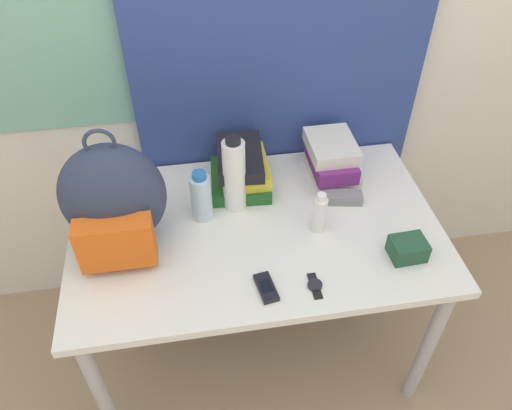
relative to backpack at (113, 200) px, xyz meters
name	(u,v)px	position (x,y,z in m)	size (l,w,h in m)	color
wall_back	(232,18)	(0.44, 0.46, 0.35)	(6.00, 0.06, 2.50)	silver
curtain_blue	(282,21)	(0.60, 0.41, 0.35)	(1.06, 0.04, 2.50)	navy
desk	(256,243)	(0.44, -0.01, -0.26)	(1.25, 0.77, 0.72)	silver
backpack	(113,200)	(0.00, 0.00, 0.00)	(0.33, 0.28, 0.43)	#2D3851
book_stack_left	(241,169)	(0.43, 0.22, -0.11)	(0.23, 0.27, 0.15)	#1E5623
book_stack_center	(331,158)	(0.76, 0.22, -0.10)	(0.19, 0.25, 0.15)	silver
water_bottle	(201,197)	(0.27, 0.07, -0.09)	(0.07, 0.07, 0.19)	silver
sports_bottle	(234,175)	(0.39, 0.11, -0.04)	(0.08, 0.08, 0.29)	white
sunscreen_bottle	(320,214)	(0.65, -0.05, -0.11)	(0.05, 0.05, 0.16)	white
cell_phone	(266,288)	(0.43, -0.28, -0.17)	(0.07, 0.11, 0.02)	black
sunglasses_case	(341,197)	(0.76, 0.07, -0.16)	(0.16, 0.08, 0.04)	gray
camera_pouch	(408,249)	(0.90, -0.21, -0.15)	(0.11, 0.09, 0.07)	#234C33
wristwatch	(315,285)	(0.58, -0.29, -0.17)	(0.04, 0.10, 0.01)	black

